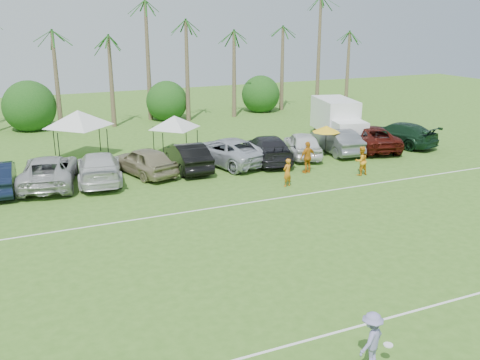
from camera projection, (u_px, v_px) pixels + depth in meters
name	position (u px, v px, depth m)	size (l,w,h in m)	color
field_lines	(241.00, 259.00, 21.57)	(80.00, 12.10, 0.01)	white
palm_tree_4	(48.00, 40.00, 43.99)	(2.40, 2.40, 8.90)	brown
palm_tree_5	(96.00, 28.00, 45.29)	(2.40, 2.40, 9.90)	brown
palm_tree_6	(142.00, 18.00, 46.59)	(2.40, 2.40, 10.90)	brown
palm_tree_7	(186.00, 8.00, 47.90)	(2.40, 2.40, 11.90)	brown
palm_tree_8	(237.00, 37.00, 50.60)	(2.40, 2.40, 8.90)	brown
palm_tree_9	(283.00, 27.00, 52.29)	(2.40, 2.40, 9.90)	brown
palm_tree_10	(327.00, 17.00, 53.99)	(2.40, 2.40, 10.90)	brown
palm_tree_11	(360.00, 9.00, 55.29)	(2.40, 2.40, 11.90)	brown
bush_tree_1	(29.00, 108.00, 45.76)	(4.00, 4.00, 4.00)	brown
bush_tree_2	(165.00, 100.00, 50.43)	(4.00, 4.00, 4.00)	brown
bush_tree_3	(260.00, 94.00, 54.32)	(4.00, 4.00, 4.00)	brown
sideline_player_a	(287.00, 173.00, 30.50)	(0.60, 0.39, 1.64)	orange
sideline_player_b	(361.00, 161.00, 32.64)	(0.88, 0.68, 1.80)	orange
sideline_player_c	(308.00, 157.00, 33.07)	(1.17, 0.49, 2.00)	orange
box_truck	(338.00, 120.00, 40.88)	(3.72, 6.66, 3.24)	white
canopy_tent_left	(77.00, 110.00, 35.79)	(4.79, 4.79, 3.88)	black
canopy_tent_right	(174.00, 116.00, 37.43)	(3.86, 3.86, 3.13)	black
market_umbrella	(326.00, 129.00, 36.69)	(1.95, 1.95, 2.17)	black
frisbee_player	(371.00, 339.00, 14.80)	(1.22, 1.00, 1.64)	#827DB2
parked_car_2	(49.00, 171.00, 30.66)	(2.89, 6.28, 1.74)	#A9A9A9
parked_car_3	(99.00, 167.00, 31.39)	(2.44, 6.01, 1.74)	silver
parked_car_4	(144.00, 161.00, 32.70)	(2.06, 5.12, 1.74)	gray
parked_car_5	(188.00, 156.00, 33.79)	(1.85, 5.29, 1.74)	black
parked_car_6	(226.00, 151.00, 35.11)	(2.89, 6.28, 1.74)	#ABAFB8
parked_car_7	(267.00, 148.00, 35.79)	(2.44, 6.01, 1.74)	black
parked_car_8	(302.00, 144.00, 36.98)	(2.06, 5.12, 1.74)	white
parked_car_9	(336.00, 141.00, 38.01)	(1.85, 5.29, 1.74)	slate
parked_car_10	(369.00, 137.00, 39.05)	(2.89, 6.28, 1.74)	#46100A
parked_car_11	(398.00, 134.00, 40.22)	(2.44, 6.01, 1.74)	black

